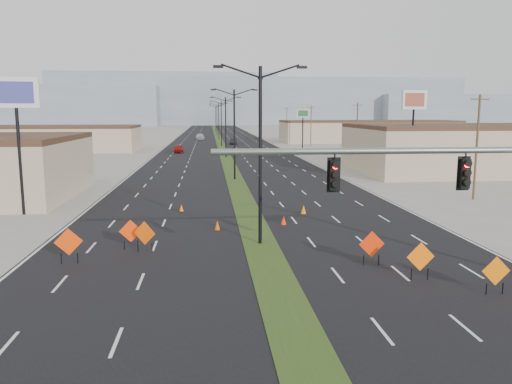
{
  "coord_description": "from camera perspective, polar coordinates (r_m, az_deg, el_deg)",
  "views": [
    {
      "loc": [
        -2.87,
        -15.78,
        7.5
      ],
      "look_at": [
        -0.34,
        10.96,
        3.2
      ],
      "focal_mm": 35.0,
      "sensor_mm": 36.0,
      "label": 1
    }
  ],
  "objects": [
    {
      "name": "ground",
      "position": [
        17.7,
        4.61,
        -15.99
      ],
      "size": [
        600.0,
        600.0,
        0.0
      ],
      "primitive_type": "plane",
      "color": "gray",
      "rests_on": "ground"
    },
    {
      "name": "road_surface",
      "position": [
        116.06,
        -4.0,
        5.36
      ],
      "size": [
        25.0,
        400.0,
        0.02
      ],
      "primitive_type": "cube",
      "color": "black",
      "rests_on": "ground"
    },
    {
      "name": "median_strip",
      "position": [
        116.06,
        -4.0,
        5.36
      ],
      "size": [
        2.0,
        400.0,
        0.04
      ],
      "primitive_type": "cube",
      "color": "#2A4117",
      "rests_on": "ground"
    },
    {
      "name": "building_sw_far",
      "position": [
        105.04,
        -21.62,
        5.59
      ],
      "size": [
        30.0,
        14.0,
        4.5
      ],
      "primitive_type": "cube",
      "color": "tan",
      "rests_on": "ground"
    },
    {
      "name": "building_se_near",
      "position": [
        71.25,
        25.85,
        4.36
      ],
      "size": [
        36.0,
        18.0,
        5.5
      ],
      "primitive_type": "cube",
      "color": "tan",
      "rests_on": "ground"
    },
    {
      "name": "building_se_far",
      "position": [
        132.35,
        12.66,
        6.7
      ],
      "size": [
        44.0,
        16.0,
        5.0
      ],
      "primitive_type": "cube",
      "color": "tan",
      "rests_on": "ground"
    },
    {
      "name": "mesa_center",
      "position": [
        318.74,
        2.35,
        10.25
      ],
      "size": [
        220.0,
        50.0,
        28.0
      ],
      "primitive_type": "cube",
      "color": "gray",
      "rests_on": "ground"
    },
    {
      "name": "mesa_east",
      "position": [
        356.29,
        25.77,
        8.44
      ],
      "size": [
        160.0,
        50.0,
        18.0
      ],
      "primitive_type": "cube",
      "color": "gray",
      "rests_on": "ground"
    },
    {
      "name": "mesa_backdrop",
      "position": [
        336.98,
        -10.2,
        10.39
      ],
      "size": [
        140.0,
        50.0,
        32.0
      ],
      "primitive_type": "cube",
      "color": "gray",
      "rests_on": "ground"
    },
    {
      "name": "signal_mast",
      "position": [
        21.31,
        27.08,
        0.79
      ],
      "size": [
        16.3,
        0.6,
        8.0
      ],
      "color": "slate",
      "rests_on": "ground"
    },
    {
      "name": "streetlight_0",
      "position": [
        28.0,
        0.49,
        4.83
      ],
      "size": [
        5.15,
        0.24,
        10.02
      ],
      "color": "black",
      "rests_on": "ground"
    },
    {
      "name": "streetlight_1",
      "position": [
        55.89,
        -2.49,
        6.95
      ],
      "size": [
        5.15,
        0.24,
        10.02
      ],
      "color": "black",
      "rests_on": "ground"
    },
    {
      "name": "streetlight_2",
      "position": [
        83.85,
        -3.48,
        7.65
      ],
      "size": [
        5.15,
        0.24,
        10.02
      ],
      "color": "black",
      "rests_on": "ground"
    },
    {
      "name": "streetlight_3",
      "position": [
        111.84,
        -3.98,
        8.0
      ],
      "size": [
        5.15,
        0.24,
        10.02
      ],
      "color": "black",
      "rests_on": "ground"
    },
    {
      "name": "streetlight_4",
      "position": [
        139.82,
        -4.28,
        8.21
      ],
      "size": [
        5.15,
        0.24,
        10.02
      ],
      "color": "black",
      "rests_on": "ground"
    },
    {
      "name": "streetlight_5",
      "position": [
        167.82,
        -4.48,
        8.35
      ],
      "size": [
        5.15,
        0.24,
        10.02
      ],
      "color": "black",
      "rests_on": "ground"
    },
    {
      "name": "streetlight_6",
      "position": [
        195.81,
        -4.63,
        8.45
      ],
      "size": [
        5.15,
        0.24,
        10.02
      ],
      "color": "black",
      "rests_on": "ground"
    },
    {
      "name": "utility_pole_0",
      "position": [
        46.84,
        23.92,
        4.86
      ],
      "size": [
        1.6,
        0.2,
        9.0
      ],
      "color": "#4C3823",
      "rests_on": "ground"
    },
    {
      "name": "utility_pole_1",
      "position": [
        79.21,
        11.46,
        6.87
      ],
      "size": [
        1.6,
        0.2,
        9.0
      ],
      "color": "#4C3823",
      "rests_on": "ground"
    },
    {
      "name": "utility_pole_2",
      "position": [
        113.15,
        6.3,
        7.6
      ],
      "size": [
        1.6,
        0.2,
        9.0
      ],
      "color": "#4C3823",
      "rests_on": "ground"
    },
    {
      "name": "utility_pole_3",
      "position": [
        147.59,
        3.53,
        7.97
      ],
      "size": [
        1.6,
        0.2,
        9.0
      ],
      "color": "#4C3823",
      "rests_on": "ground"
    },
    {
      "name": "car_left",
      "position": [
        95.19,
        -8.85,
        4.92
      ],
      "size": [
        2.0,
        4.5,
        1.51
      ],
      "primitive_type": "imported",
      "rotation": [
        0.0,
        0.0,
        0.05
      ],
      "color": "maroon",
      "rests_on": "ground"
    },
    {
      "name": "car_mid",
      "position": [
        118.7,
        -2.61,
        5.8
      ],
      "size": [
        1.87,
        4.47,
        1.44
      ],
      "primitive_type": "imported",
      "rotation": [
        0.0,
        0.0,
        -0.08
      ],
      "color": "black",
      "rests_on": "ground"
    },
    {
      "name": "car_far",
      "position": [
        139.11,
        -6.4,
        6.28
      ],
      "size": [
        2.52,
        5.74,
        1.64
      ],
      "primitive_type": "imported",
      "rotation": [
        0.0,
        0.0,
        0.04
      ],
      "color": "#A4A9AE",
      "rests_on": "ground"
    },
    {
      "name": "construction_sign_0",
      "position": [
        26.6,
        -20.64,
        -5.47
      ],
      "size": [
        1.34,
        0.36,
        1.82
      ],
      "rotation": [
        0.0,
        0.0,
        0.24
      ],
      "color": "#F33C05",
      "rests_on": "ground"
    },
    {
      "name": "construction_sign_1",
      "position": [
        28.39,
        -14.14,
        -4.46
      ],
      "size": [
        1.24,
        0.22,
        1.67
      ],
      "rotation": [
        0.0,
        0.0,
        0.15
      ],
      "color": "#FF3705",
      "rests_on": "ground"
    },
    {
      "name": "construction_sign_2",
      "position": [
        27.61,
        -12.62,
        -4.73
      ],
      "size": [
        1.19,
        0.56,
        1.71
      ],
      "rotation": [
        0.0,
        0.0,
        -0.42
      ],
      "color": "#F04B05",
      "rests_on": "ground"
    },
    {
      "name": "construction_sign_3",
      "position": [
        25.3,
        13.09,
        -5.95
      ],
      "size": [
        1.31,
        0.15,
        1.75
      ],
      "rotation": [
        0.0,
        0.0,
        0.08
      ],
      "color": "red",
      "rests_on": "ground"
    },
    {
      "name": "construction_sign_4",
      "position": [
        23.09,
        25.73,
        -8.28
      ],
      "size": [
        1.23,
        0.06,
        1.64
      ],
      "rotation": [
        0.0,
        0.0,
        0.02
      ],
      "color": "orange",
      "rests_on": "ground"
    },
    {
      "name": "construction_sign_5",
      "position": [
        23.75,
        18.29,
        -7.18
      ],
      "size": [
        1.31,
        0.11,
        1.75
      ],
      "rotation": [
        0.0,
        0.0,
        0.05
      ],
      "color": "#FF6705",
      "rests_on": "ground"
    },
    {
      "name": "cone_0",
      "position": [
        32.27,
        -4.44,
        -3.82
      ],
      "size": [
        0.48,
        0.48,
        0.61
      ],
      "primitive_type": "cone",
      "rotation": [
        0.0,
        0.0,
        -0.42
      ],
      "color": "#D64B04",
      "rests_on": "ground"
    },
    {
      "name": "cone_1",
      "position": [
        33.72,
        3.18,
        -3.24
      ],
      "size": [
        0.46,
        0.46,
        0.61
      ],
      "primitive_type": "cone",
      "rotation": [
        0.0,
        0.0,
        -0.3
      ],
      "color": "#FF3405",
      "rests_on": "ground"
    },
    {
      "name": "cone_2",
      "position": [
        37.42,
        5.46,
        -1.99
      ],
      "size": [
        0.53,
        0.53,
        0.67
      ],
      "primitive_type": "cone",
      "rotation": [
        0.0,
        0.0,
        0.41
      ],
      "color": "orange",
      "rests_on": "ground"
    },
    {
      "name": "cone_3",
      "position": [
        38.58,
        -8.52,
        -1.81
      ],
      "size": [
        0.36,
        0.36,
        0.53
      ],
      "primitive_type": "cone",
      "rotation": [
        0.0,
        0.0,
        -0.13
      ],
      "color": "#FF6D05",
      "rests_on": "ground"
    },
    {
      "name": "pole_sign_west",
      "position": [
        40.24,
        -25.76,
        9.19
      ],
      "size": [
        3.28,
        0.76,
        10.0
      ],
      "rotation": [
        0.0,
        0.0,
        0.12
      ],
      "color": "black",
      "rests_on": "ground"
    },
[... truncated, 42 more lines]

